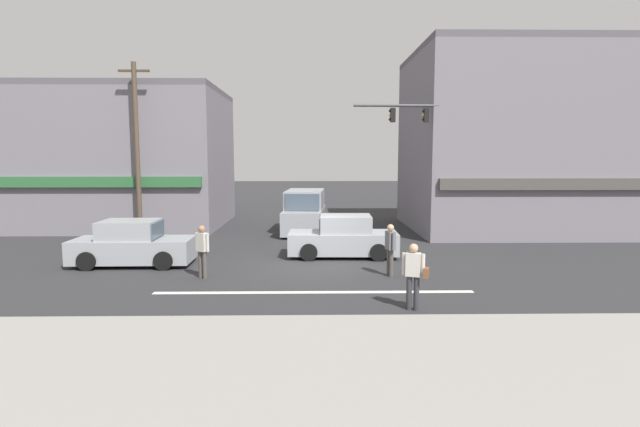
# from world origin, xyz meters

# --- Properties ---
(ground_plane) EXTENTS (120.00, 120.00, 0.00)m
(ground_plane) POSITION_xyz_m (0.00, 0.00, 0.00)
(ground_plane) COLOR #2B2B2D
(lane_marking_stripe) EXTENTS (9.00, 0.24, 0.01)m
(lane_marking_stripe) POSITION_xyz_m (0.00, -3.50, 0.00)
(lane_marking_stripe) COLOR silver
(lane_marking_stripe) RESTS_ON ground
(sidewalk_curb) EXTENTS (40.00, 5.00, 0.16)m
(sidewalk_curb) POSITION_xyz_m (0.00, -8.50, 0.08)
(sidewalk_curb) COLOR gray
(sidewalk_curb) RESTS_ON ground
(building_left_block) EXTENTS (11.46, 8.31, 7.41)m
(building_left_block) POSITION_xyz_m (-10.70, 10.64, 3.70)
(building_left_block) COLOR slate
(building_left_block) RESTS_ON ground
(building_right_corner) EXTENTS (12.01, 8.78, 9.10)m
(building_right_corner) POSITION_xyz_m (11.17, 8.67, 4.55)
(building_right_corner) COLOR slate
(building_right_corner) RESTS_ON ground
(utility_pole_near_left) EXTENTS (1.40, 0.22, 8.03)m
(utility_pole_near_left) POSITION_xyz_m (-8.05, 5.99, 4.16)
(utility_pole_near_left) COLOR brown
(utility_pole_near_left) RESTS_ON ground
(utility_pole_far_right) EXTENTS (1.40, 0.22, 8.28)m
(utility_pole_far_right) POSITION_xyz_m (7.33, 9.92, 4.29)
(utility_pole_far_right) COLOR brown
(utility_pole_far_right) RESTS_ON ground
(traffic_light_mast) EXTENTS (4.89, 0.31, 6.20)m
(traffic_light_mast) POSITION_xyz_m (5.56, 4.46, 4.18)
(traffic_light_mast) COLOR #47474C
(traffic_light_mast) RESTS_ON ground
(sedan_waiting_far) EXTENTS (4.15, 1.97, 1.58)m
(sedan_waiting_far) POSITION_xyz_m (1.15, 1.55, 0.71)
(sedan_waiting_far) COLOR #999EA3
(sedan_waiting_far) RESTS_ON ground
(sedan_crossing_rightbound) EXTENTS (4.12, 1.92, 1.58)m
(sedan_crossing_rightbound) POSITION_xyz_m (-6.34, 0.17, 0.71)
(sedan_crossing_rightbound) COLOR #999EA3
(sedan_crossing_rightbound) RESTS_ON ground
(van_crossing_leftbound) EXTENTS (2.32, 4.73, 2.11)m
(van_crossing_leftbound) POSITION_xyz_m (-0.40, 7.66, 1.01)
(van_crossing_leftbound) COLOR #999EA3
(van_crossing_leftbound) RESTS_ON ground
(pedestrian_foreground_with_bag) EXTENTS (0.66, 0.46, 1.67)m
(pedestrian_foreground_with_bag) POSITION_xyz_m (2.46, -5.16, 0.95)
(pedestrian_foreground_with_bag) COLOR #333338
(pedestrian_foreground_with_bag) RESTS_ON ground
(pedestrian_mid_crossing) EXTENTS (0.49, 0.38, 1.67)m
(pedestrian_mid_crossing) POSITION_xyz_m (-3.47, -1.79, 0.95)
(pedestrian_mid_crossing) COLOR #4C4742
(pedestrian_mid_crossing) RESTS_ON ground
(pedestrian_far_side) EXTENTS (0.31, 0.55, 1.67)m
(pedestrian_far_side) POSITION_xyz_m (2.43, -1.62, 0.95)
(pedestrian_far_side) COLOR #4C4742
(pedestrian_far_side) RESTS_ON ground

